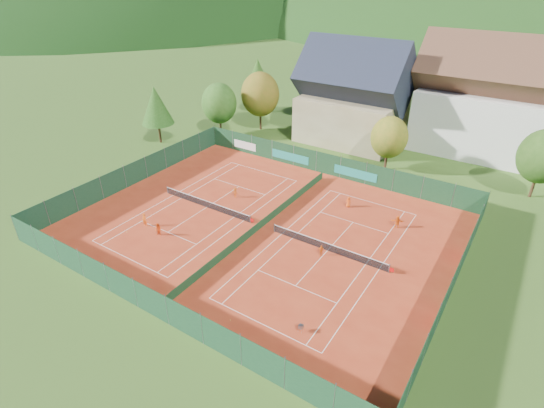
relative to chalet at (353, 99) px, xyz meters
The scene contains 30 objects.
ground 30.87m from the chalet, 84.29° to the right, with size 600.00×600.00×0.00m, color #2F5219.
clay_pad 30.87m from the chalet, 84.29° to the right, with size 40.00×32.00×0.01m, color #AB3219.
court_markings_left 31.12m from the chalet, 99.46° to the right, with size 11.03×23.83×0.00m.
court_markings_right 32.63m from the chalet, 69.86° to the right, with size 11.03×23.83×0.00m.
tennis_net_left 31.00m from the chalet, 99.17° to the right, with size 13.30×0.10×1.02m.
tennis_net_right 32.59m from the chalet, 69.60° to the right, with size 13.30×0.10×1.02m.
court_divider 30.77m from the chalet, 84.29° to the right, with size 0.03×28.80×1.00m.
fence_north 15.14m from the chalet, 79.70° to the right, with size 40.00×0.10×3.00m.
fence_south 46.38m from the chalet, 86.27° to the right, with size 40.00×0.04×3.00m.
fence_west 34.86m from the chalet, 119.54° to the right, with size 0.04×32.00×3.00m.
fence_east 38.11m from the chalet, 52.48° to the right, with size 0.09×32.00×3.00m.
chalet is the anchor object (origin of this frame).
hotel_block_a 19.94m from the chalet, 17.53° to the left, with size 21.60×11.00×17.25m.
tree_west_front 21.51m from the chalet, 152.24° to the right, with size 5.72×5.72×8.69m.
tree_west_mid 15.53m from the chalet, 165.07° to the right, with size 6.44×6.44×9.78m.
tree_west_back 21.38m from the chalet, 169.22° to the left, with size 5.60×5.60×10.00m.
tree_center 12.19m from the chalet, 41.63° to the right, with size 5.01×5.01×7.60m.
tree_east_front 27.69m from the chalet, 12.53° to the right, with size 5.72×5.72×8.69m.
tree_west_side 30.81m from the chalet, 144.25° to the right, with size 5.04×5.04×9.00m.
ball_hopper 43.66m from the chalet, 70.98° to the right, with size 0.34×0.34×0.80m.
loose_ball_0 40.34m from the chalet, 102.64° to the right, with size 0.07×0.07×0.07m, color #CCD833.
loose_ball_1 44.31m from the chalet, 78.59° to the right, with size 0.07×0.07×0.07m, color #CCD833.
loose_ball_2 28.58m from the chalet, 74.85° to the right, with size 0.07×0.07×0.07m, color #CCD833.
loose_ball_3 20.15m from the chalet, 93.03° to the right, with size 0.07×0.07×0.07m, color #CCD833.
player_left_near 38.13m from the chalet, 102.25° to the right, with size 0.57×0.37×1.56m, color orange.
player_left_mid 38.18m from the chalet, 98.13° to the right, with size 0.75×0.58×1.53m, color #F35015.
player_left_far 27.03m from the chalet, 97.96° to the right, with size 0.84×0.48×1.30m, color #CF4E12.
player_right_near 33.42m from the chalet, 70.85° to the right, with size 0.70×0.29×1.19m, color orange.
player_right_far_a 23.36m from the chalet, 66.33° to the right, with size 0.66×0.43×1.36m, color #E55014.
player_right_far_b 27.47m from the chalet, 54.90° to the right, with size 1.36×0.43×1.47m, color orange.
Camera 1 is at (22.32, -32.29, 25.47)m, focal length 28.00 mm.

